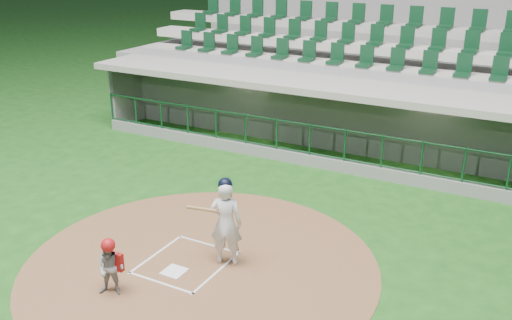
{
  "coord_description": "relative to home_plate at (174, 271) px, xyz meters",
  "views": [
    {
      "loc": [
        6.1,
        -8.51,
        6.08
      ],
      "look_at": [
        0.05,
        2.6,
        1.3
      ],
      "focal_mm": 40.0,
      "sensor_mm": 36.0,
      "label": 1
    }
  ],
  "objects": [
    {
      "name": "home_plate",
      "position": [
        0.0,
        0.0,
        0.0
      ],
      "size": [
        0.43,
        0.43,
        0.02
      ],
      "primitive_type": "cube",
      "color": "white",
      "rests_on": "dirt_circle"
    },
    {
      "name": "ground",
      "position": [
        0.0,
        0.7,
        -0.02
      ],
      "size": [
        120.0,
        120.0,
        0.0
      ],
      "primitive_type": "plane",
      "color": "#174914",
      "rests_on": "ground"
    },
    {
      "name": "catcher",
      "position": [
        -0.56,
        -1.14,
        0.56
      ],
      "size": [
        0.63,
        0.56,
        1.15
      ],
      "color": "gray",
      "rests_on": "dirt_circle"
    },
    {
      "name": "batter_box_chalk",
      "position": [
        0.0,
        0.4,
        -0.0
      ],
      "size": [
        1.55,
        1.8,
        0.01
      ],
      "color": "white",
      "rests_on": "ground"
    },
    {
      "name": "batter",
      "position": [
        0.73,
        0.8,
        0.92
      ],
      "size": [
        0.92,
        0.95,
        1.87
      ],
      "color": "silver",
      "rests_on": "dirt_circle"
    },
    {
      "name": "seating_deck",
      "position": [
        0.0,
        11.61,
        1.4
      ],
      "size": [
        17.0,
        6.72,
        5.15
      ],
      "color": "slate",
      "rests_on": "ground"
    },
    {
      "name": "dirt_circle",
      "position": [
        0.3,
        0.5,
        -0.02
      ],
      "size": [
        7.2,
        7.2,
        0.01
      ],
      "primitive_type": "cylinder",
      "color": "brown",
      "rests_on": "ground"
    },
    {
      "name": "dugout_structure",
      "position": [
        0.13,
        8.52,
        0.94
      ],
      "size": [
        16.4,
        3.7,
        3.0
      ],
      "color": "slate",
      "rests_on": "ground"
    }
  ]
}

